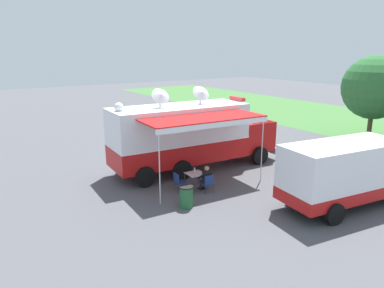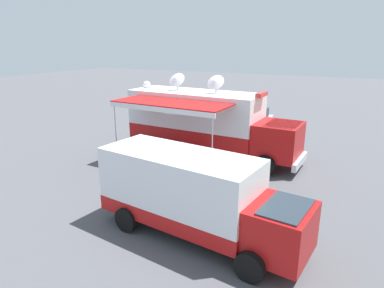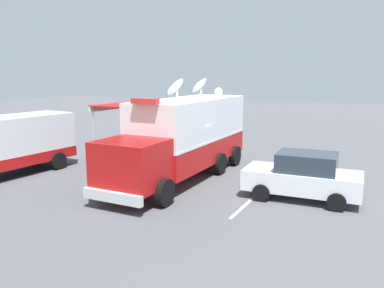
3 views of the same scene
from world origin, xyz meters
name	(u,v)px [view 1 (image 1 of 3)]	position (x,y,z in m)	size (l,w,h in m)	color
ground_plane	(180,171)	(0.00, 0.00, 0.00)	(100.00, 100.00, 0.00)	#515156
lot_stripe	(181,149)	(-3.61, 2.35, 0.00)	(0.12, 4.80, 0.01)	silver
command_truck	(192,134)	(0.08, 0.75, 1.95)	(5.20, 9.62, 4.53)	#B71414
folding_table	(195,174)	(2.53, -0.71, 0.67)	(0.85, 0.85, 0.73)	silver
water_bottle	(195,170)	(2.36, -0.64, 0.83)	(0.07, 0.07, 0.22)	silver
folding_chair_at_table	(208,182)	(3.33, -0.57, 0.51)	(0.51, 0.51, 0.87)	navy
folding_chair_beside_table	(179,181)	(2.43, -1.56, 0.51)	(0.51, 0.51, 0.87)	navy
seated_responder	(206,178)	(3.14, -0.56, 0.65)	(0.68, 0.58, 1.25)	black
trash_bin	(186,197)	(4.07, -2.21, 0.46)	(0.57, 0.57, 0.91)	#235B33
support_truck	(352,173)	(7.60, 3.60, 1.39)	(3.06, 7.02, 2.70)	white
car_behind_truck	(160,132)	(-5.31, 1.73, 0.88)	(4.22, 2.05, 1.76)	silver
tree_far_left	(375,87)	(1.62, 15.05, 3.73)	(4.45, 4.45, 5.96)	brown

